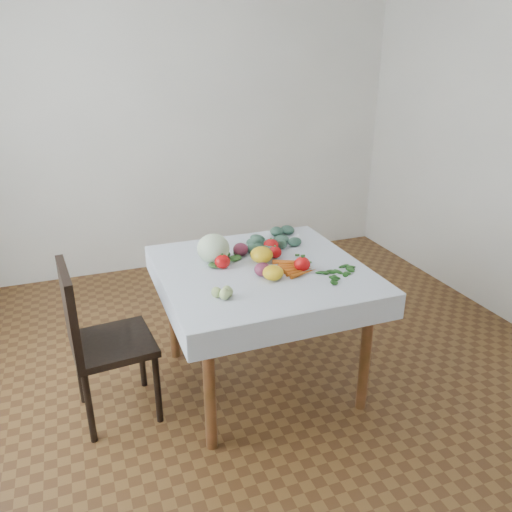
{
  "coord_description": "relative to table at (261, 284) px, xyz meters",
  "views": [
    {
      "loc": [
        -0.93,
        -2.39,
        1.88
      ],
      "look_at": [
        -0.02,
        0.02,
        0.82
      ],
      "focal_mm": 35.0,
      "sensor_mm": 36.0,
      "label": 1
    }
  ],
  "objects": [
    {
      "name": "ground",
      "position": [
        0.0,
        0.0,
        -0.65
      ],
      "size": [
        4.0,
        4.0,
        0.0
      ],
      "primitive_type": "plane",
      "color": "brown"
    },
    {
      "name": "back_wall",
      "position": [
        0.0,
        2.0,
        0.7
      ],
      "size": [
        4.0,
        0.04,
        2.7
      ],
      "primitive_type": "cube",
      "color": "silver",
      "rests_on": "ground"
    },
    {
      "name": "table",
      "position": [
        0.0,
        0.0,
        0.0
      ],
      "size": [
        1.0,
        1.0,
        0.75
      ],
      "color": "brown",
      "rests_on": "ground"
    },
    {
      "name": "tablecloth",
      "position": [
        0.0,
        0.0,
        0.1
      ],
      "size": [
        1.12,
        1.12,
        0.01
      ],
      "primitive_type": "cube",
      "color": "white",
      "rests_on": "table"
    },
    {
      "name": "chair",
      "position": [
        -0.93,
        -0.0,
        -0.13
      ],
      "size": [
        0.45,
        0.45,
        0.91
      ],
      "color": "black",
      "rests_on": "ground"
    },
    {
      "name": "cabbage",
      "position": [
        -0.23,
        0.17,
        0.19
      ],
      "size": [
        0.25,
        0.25,
        0.17
      ],
      "primitive_type": "ellipsoid",
      "rotation": [
        0.0,
        0.0,
        0.43
      ],
      "color": "silver",
      "rests_on": "tablecloth"
    },
    {
      "name": "tomato_a",
      "position": [
        -0.21,
        0.07,
        0.14
      ],
      "size": [
        0.1,
        0.1,
        0.08
      ],
      "primitive_type": "ellipsoid",
      "rotation": [
        0.0,
        0.0,
        -0.13
      ],
      "color": "red",
      "rests_on": "tablecloth"
    },
    {
      "name": "tomato_b",
      "position": [
        0.14,
        0.2,
        0.14
      ],
      "size": [
        0.11,
        0.11,
        0.08
      ],
      "primitive_type": "ellipsoid",
      "rotation": [
        0.0,
        0.0,
        -0.18
      ],
      "color": "red",
      "rests_on": "tablecloth"
    },
    {
      "name": "tomato_c",
      "position": [
        0.19,
        -0.12,
        0.14
      ],
      "size": [
        0.11,
        0.11,
        0.08
      ],
      "primitive_type": "ellipsoid",
      "rotation": [
        0.0,
        0.0,
        -0.22
      ],
      "color": "red",
      "rests_on": "tablecloth"
    },
    {
      "name": "tomato_d",
      "position": [
        0.13,
        0.11,
        0.14
      ],
      "size": [
        0.09,
        0.09,
        0.07
      ],
      "primitive_type": "ellipsoid",
      "rotation": [
        0.0,
        0.0,
        -0.12
      ],
      "color": "red",
      "rests_on": "tablecloth"
    },
    {
      "name": "heirloom_back",
      "position": [
        0.03,
        0.07,
        0.15
      ],
      "size": [
        0.15,
        0.15,
        0.09
      ],
      "primitive_type": "ellipsoid",
      "rotation": [
        0.0,
        0.0,
        -0.17
      ],
      "color": "yellow",
      "rests_on": "tablecloth"
    },
    {
      "name": "heirloom_front",
      "position": [
        0.0,
        -0.17,
        0.14
      ],
      "size": [
        0.11,
        0.11,
        0.08
      ],
      "primitive_type": "ellipsoid",
      "rotation": [
        0.0,
        0.0,
        -0.0
      ],
      "color": "yellow",
      "rests_on": "tablecloth"
    },
    {
      "name": "onion_a",
      "position": [
        -0.05,
        0.21,
        0.14
      ],
      "size": [
        0.11,
        0.11,
        0.08
      ],
      "primitive_type": "ellipsoid",
      "rotation": [
        0.0,
        0.0,
        0.16
      ],
      "color": "#551831",
      "rests_on": "tablecloth"
    },
    {
      "name": "onion_b",
      "position": [
        -0.04,
        -0.11,
        0.14
      ],
      "size": [
        0.09,
        0.09,
        0.08
      ],
      "primitive_type": "ellipsoid",
      "rotation": [
        0.0,
        0.0,
        0.05
      ],
      "color": "#551831",
      "rests_on": "tablecloth"
    },
    {
      "name": "tomatillo_cluster",
      "position": [
        -0.27,
        -0.31,
        0.13
      ],
      "size": [
        0.11,
        0.14,
        0.05
      ],
      "color": "#A0B86A",
      "rests_on": "tablecloth"
    },
    {
      "name": "carrot_bunch",
      "position": [
        0.18,
        -0.09,
        0.12
      ],
      "size": [
        0.19,
        0.25,
        0.03
      ],
      "color": "orange",
      "rests_on": "tablecloth"
    },
    {
      "name": "kale_bunch",
      "position": [
        0.19,
        0.31,
        0.13
      ],
      "size": [
        0.41,
        0.31,
        0.05
      ],
      "color": "#3E6654",
      "rests_on": "tablecloth"
    },
    {
      "name": "basil_bunch",
      "position": [
        0.38,
        -0.24,
        0.11
      ],
      "size": [
        0.23,
        0.17,
        0.01
      ],
      "color": "#1C541A",
      "rests_on": "tablecloth"
    },
    {
      "name": "dill_bunch",
      "position": [
        -0.15,
        0.18,
        0.12
      ],
      "size": [
        0.23,
        0.21,
        0.03
      ],
      "color": "#427535",
      "rests_on": "tablecloth"
    }
  ]
}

